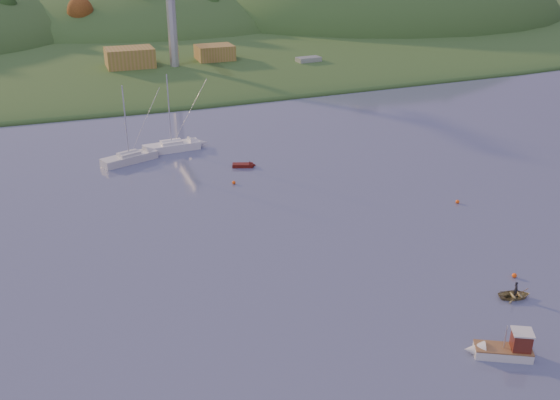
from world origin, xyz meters
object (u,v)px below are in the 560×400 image
object	(u,v)px
sailboat_far	(129,157)
canoe	(515,295)
fishing_boat	(499,348)
red_tender	(247,165)
sailboat_near	(172,146)

from	to	relation	value
sailboat_far	canoe	bearing A→B (deg)	-80.69
fishing_boat	red_tender	world-z (taller)	fishing_boat
canoe	red_tender	world-z (taller)	red_tender
sailboat_near	sailboat_far	world-z (taller)	sailboat_near
sailboat_near	sailboat_far	distance (m)	7.83
canoe	red_tender	bearing A→B (deg)	30.37
sailboat_near	canoe	xyz separation A→B (m)	(22.13, -55.33, -0.47)
red_tender	fishing_boat	bearing A→B (deg)	-64.46
fishing_boat	sailboat_far	bearing A→B (deg)	-41.31
sailboat_far	red_tender	bearing A→B (deg)	-47.33
sailboat_far	red_tender	size ratio (longest dim) A/B	3.13
fishing_boat	sailboat_near	xyz separation A→B (m)	(-14.71, 62.13, 0.02)
red_tender	canoe	bearing A→B (deg)	-54.23
red_tender	sailboat_far	bearing A→B (deg)	171.86
fishing_boat	sailboat_far	xyz separation A→B (m)	(-21.93, 59.09, -0.01)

